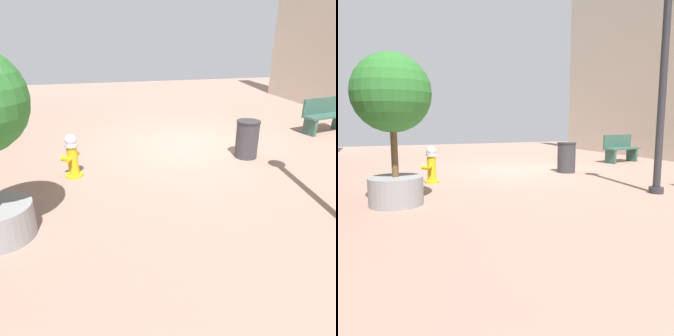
# 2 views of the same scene
# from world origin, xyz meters

# --- Properties ---
(ground_plane) EXTENTS (23.40, 23.40, 0.00)m
(ground_plane) POSITION_xyz_m (0.00, 0.00, 0.00)
(ground_plane) COLOR #9E7A6B
(fire_hydrant) EXTENTS (0.40, 0.41, 0.85)m
(fire_hydrant) POSITION_xyz_m (2.66, 1.33, 0.42)
(fire_hydrant) COLOR gold
(fire_hydrant) RESTS_ON ground_plane
(bench_near) EXTENTS (1.49, 0.72, 0.95)m
(bench_near) POSITION_xyz_m (-4.07, -0.16, 0.48)
(bench_near) COLOR #33594C
(bench_near) RESTS_ON ground_plane
(trash_bin) EXTENTS (0.52, 0.52, 0.83)m
(trash_bin) POSITION_xyz_m (-1.06, 1.15, 0.42)
(trash_bin) COLOR #38383D
(trash_bin) RESTS_ON ground_plane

